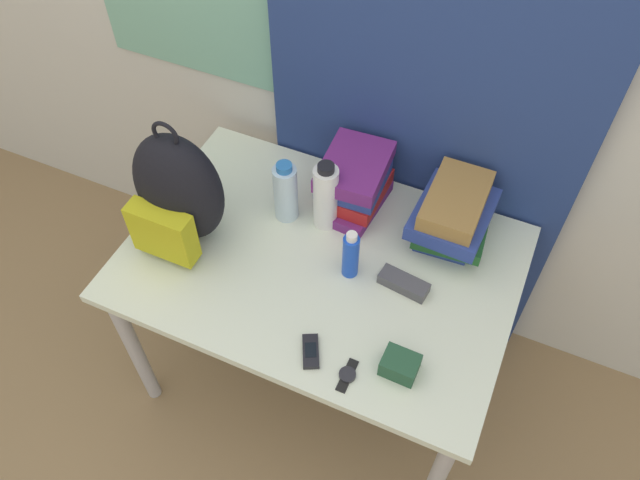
{
  "coord_description": "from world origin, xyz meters",
  "views": [
    {
      "loc": [
        0.47,
        -0.64,
        2.25
      ],
      "look_at": [
        0.0,
        0.41,
        0.81
      ],
      "focal_mm": 35.0,
      "sensor_mm": 36.0,
      "label": 1
    }
  ],
  "objects_px": {
    "book_stack_center": "(453,215)",
    "cell_phone": "(311,351)",
    "backpack": "(177,193)",
    "sunglasses_case": "(404,283)",
    "sunscreen_bottle": "(351,255)",
    "sports_bottle": "(326,196)",
    "camera_pouch": "(400,365)",
    "water_bottle": "(286,192)",
    "book_stack_left": "(355,182)",
    "wristwatch": "(347,375)"
  },
  "relations": [
    {
      "from": "sunglasses_case",
      "to": "sunscreen_bottle",
      "type": "bearing_deg",
      "value": -175.02
    },
    {
      "from": "sunscreen_bottle",
      "to": "cell_phone",
      "type": "distance_m",
      "value": 0.31
    },
    {
      "from": "sports_bottle",
      "to": "camera_pouch",
      "type": "xyz_separation_m",
      "value": [
        0.39,
        -0.4,
        -0.09
      ]
    },
    {
      "from": "book_stack_left",
      "to": "water_bottle",
      "type": "bearing_deg",
      "value": -143.02
    },
    {
      "from": "backpack",
      "to": "cell_phone",
      "type": "height_order",
      "value": "backpack"
    },
    {
      "from": "backpack",
      "to": "sunglasses_case",
      "type": "relative_size",
      "value": 2.88
    },
    {
      "from": "book_stack_center",
      "to": "camera_pouch",
      "type": "xyz_separation_m",
      "value": [
        0.02,
        -0.51,
        -0.07
      ]
    },
    {
      "from": "book_stack_center",
      "to": "sports_bottle",
      "type": "height_order",
      "value": "sports_bottle"
    },
    {
      "from": "sports_bottle",
      "to": "book_stack_center",
      "type": "bearing_deg",
      "value": 15.91
    },
    {
      "from": "backpack",
      "to": "camera_pouch",
      "type": "relative_size",
      "value": 4.55
    },
    {
      "from": "sunscreen_bottle",
      "to": "sunglasses_case",
      "type": "distance_m",
      "value": 0.18
    },
    {
      "from": "backpack",
      "to": "sports_bottle",
      "type": "xyz_separation_m",
      "value": [
        0.38,
        0.22,
        -0.07
      ]
    },
    {
      "from": "sports_bottle",
      "to": "backpack",
      "type": "bearing_deg",
      "value": -149.48
    },
    {
      "from": "sports_bottle",
      "to": "sunglasses_case",
      "type": "xyz_separation_m",
      "value": [
        0.31,
        -0.14,
        -0.1
      ]
    },
    {
      "from": "water_bottle",
      "to": "sports_bottle",
      "type": "distance_m",
      "value": 0.13
    },
    {
      "from": "camera_pouch",
      "to": "sunglasses_case",
      "type": "bearing_deg",
      "value": 107.05
    },
    {
      "from": "backpack",
      "to": "book_stack_center",
      "type": "distance_m",
      "value": 0.83
    },
    {
      "from": "book_stack_center",
      "to": "wristwatch",
      "type": "xyz_separation_m",
      "value": [
        -0.1,
        -0.58,
        -0.09
      ]
    },
    {
      "from": "water_bottle",
      "to": "sunscreen_bottle",
      "type": "relative_size",
      "value": 1.25
    },
    {
      "from": "cell_phone",
      "to": "wristwatch",
      "type": "relative_size",
      "value": 1.08
    },
    {
      "from": "camera_pouch",
      "to": "book_stack_center",
      "type": "bearing_deg",
      "value": 91.88
    },
    {
      "from": "backpack",
      "to": "book_stack_center",
      "type": "bearing_deg",
      "value": 23.64
    },
    {
      "from": "cell_phone",
      "to": "wristwatch",
      "type": "bearing_deg",
      "value": -10.84
    },
    {
      "from": "cell_phone",
      "to": "book_stack_center",
      "type": "bearing_deg",
      "value": 68.27
    },
    {
      "from": "sunscreen_bottle",
      "to": "book_stack_center",
      "type": "bearing_deg",
      "value": 48.66
    },
    {
      "from": "book_stack_center",
      "to": "cell_phone",
      "type": "distance_m",
      "value": 0.61
    },
    {
      "from": "book_stack_center",
      "to": "backpack",
      "type": "bearing_deg",
      "value": -156.36
    },
    {
      "from": "book_stack_left",
      "to": "sunscreen_bottle",
      "type": "xyz_separation_m",
      "value": [
        0.09,
        -0.27,
        -0.02
      ]
    },
    {
      "from": "camera_pouch",
      "to": "sunscreen_bottle",
      "type": "bearing_deg",
      "value": 134.89
    },
    {
      "from": "sunscreen_bottle",
      "to": "sunglasses_case",
      "type": "bearing_deg",
      "value": 4.98
    },
    {
      "from": "backpack",
      "to": "camera_pouch",
      "type": "xyz_separation_m",
      "value": [
        0.77,
        -0.18,
        -0.16
      ]
    },
    {
      "from": "book_stack_left",
      "to": "sports_bottle",
      "type": "xyz_separation_m",
      "value": [
        -0.05,
        -0.11,
        0.02
      ]
    },
    {
      "from": "water_bottle",
      "to": "sunglasses_case",
      "type": "distance_m",
      "value": 0.46
    },
    {
      "from": "water_bottle",
      "to": "sports_bottle",
      "type": "height_order",
      "value": "sports_bottle"
    },
    {
      "from": "sports_bottle",
      "to": "sunscreen_bottle",
      "type": "bearing_deg",
      "value": -46.04
    },
    {
      "from": "cell_phone",
      "to": "camera_pouch",
      "type": "bearing_deg",
      "value": 11.85
    },
    {
      "from": "sports_bottle",
      "to": "cell_phone",
      "type": "relative_size",
      "value": 2.28
    },
    {
      "from": "book_stack_center",
      "to": "book_stack_left",
      "type": "bearing_deg",
      "value": 179.32
    },
    {
      "from": "sports_bottle",
      "to": "wristwatch",
      "type": "relative_size",
      "value": 2.48
    },
    {
      "from": "backpack",
      "to": "cell_phone",
      "type": "xyz_separation_m",
      "value": [
        0.53,
        -0.23,
        -0.18
      ]
    },
    {
      "from": "book_stack_left",
      "to": "sports_bottle",
      "type": "height_order",
      "value": "sports_bottle"
    },
    {
      "from": "backpack",
      "to": "book_stack_center",
      "type": "height_order",
      "value": "backpack"
    },
    {
      "from": "sunglasses_case",
      "to": "book_stack_center",
      "type": "bearing_deg",
      "value": 75.53
    },
    {
      "from": "sunscreen_bottle",
      "to": "wristwatch",
      "type": "distance_m",
      "value": 0.35
    },
    {
      "from": "sunscreen_bottle",
      "to": "book_stack_left",
      "type": "bearing_deg",
      "value": 109.59
    },
    {
      "from": "cell_phone",
      "to": "water_bottle",
      "type": "bearing_deg",
      "value": 123.37
    },
    {
      "from": "book_stack_center",
      "to": "wristwatch",
      "type": "height_order",
      "value": "book_stack_center"
    },
    {
      "from": "book_stack_center",
      "to": "cell_phone",
      "type": "bearing_deg",
      "value": -111.73
    },
    {
      "from": "book_stack_center",
      "to": "sunscreen_bottle",
      "type": "height_order",
      "value": "book_stack_center"
    },
    {
      "from": "cell_phone",
      "to": "wristwatch",
      "type": "height_order",
      "value": "cell_phone"
    }
  ]
}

